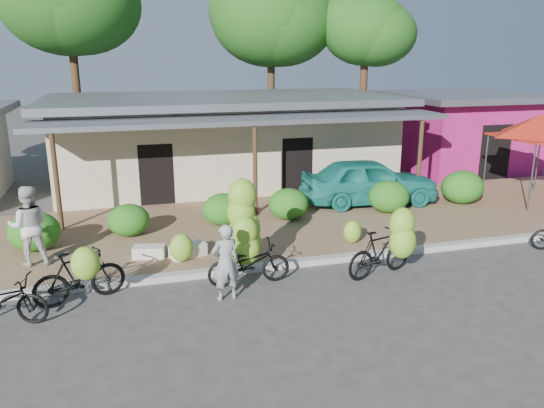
{
  "coord_description": "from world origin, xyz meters",
  "views": [
    {
      "loc": [
        -3.87,
        -9.07,
        4.8
      ],
      "look_at": [
        -0.28,
        3.29,
        1.2
      ],
      "focal_mm": 35.0,
      "sensor_mm": 36.0,
      "label": 1
    }
  ],
  "objects_px": {
    "red_canopy": "(541,126)",
    "vendor": "(226,262)",
    "tree_center_right": "(267,16)",
    "bystander": "(29,226)",
    "tree_near_right": "(361,28)",
    "bike_center": "(245,241)",
    "teal_van": "(369,181)",
    "sack_far": "(149,252)",
    "bike_right": "(386,247)",
    "sack_near": "(188,251)",
    "bike_left": "(80,275)"
  },
  "relations": [
    {
      "from": "tree_near_right",
      "to": "sack_far",
      "type": "bearing_deg",
      "value": -133.26
    },
    {
      "from": "sack_far",
      "to": "teal_van",
      "type": "distance_m",
      "value": 7.84
    },
    {
      "from": "red_canopy",
      "to": "bystander",
      "type": "distance_m",
      "value": 15.52
    },
    {
      "from": "tree_center_right",
      "to": "bystander",
      "type": "height_order",
      "value": "tree_center_right"
    },
    {
      "from": "red_canopy",
      "to": "vendor",
      "type": "height_order",
      "value": "red_canopy"
    },
    {
      "from": "vendor",
      "to": "bystander",
      "type": "relative_size",
      "value": 0.86
    },
    {
      "from": "sack_near",
      "to": "bystander",
      "type": "relative_size",
      "value": 0.45
    },
    {
      "from": "bike_right",
      "to": "bystander",
      "type": "relative_size",
      "value": 1.01
    },
    {
      "from": "bike_left",
      "to": "sack_far",
      "type": "bearing_deg",
      "value": -54.0
    },
    {
      "from": "tree_center_right",
      "to": "teal_van",
      "type": "relative_size",
      "value": 1.99
    },
    {
      "from": "tree_center_right",
      "to": "bike_right",
      "type": "distance_m",
      "value": 16.97
    },
    {
      "from": "tree_center_right",
      "to": "sack_near",
      "type": "xyz_separation_m",
      "value": [
        -5.78,
        -13.58,
        -6.37
      ]
    },
    {
      "from": "bike_left",
      "to": "bystander",
      "type": "distance_m",
      "value": 2.55
    },
    {
      "from": "bike_right",
      "to": "bike_center",
      "type": "bearing_deg",
      "value": 58.92
    },
    {
      "from": "red_canopy",
      "to": "sack_far",
      "type": "height_order",
      "value": "red_canopy"
    },
    {
      "from": "bike_right",
      "to": "vendor",
      "type": "bearing_deg",
      "value": 74.92
    },
    {
      "from": "bike_left",
      "to": "bystander",
      "type": "xyz_separation_m",
      "value": [
        -1.19,
        2.21,
        0.44
      ]
    },
    {
      "from": "bike_center",
      "to": "teal_van",
      "type": "xyz_separation_m",
      "value": [
        5.24,
        4.6,
        -0.02
      ]
    },
    {
      "from": "tree_near_right",
      "to": "red_canopy",
      "type": "height_order",
      "value": "tree_near_right"
    },
    {
      "from": "tree_center_right",
      "to": "red_canopy",
      "type": "distance_m",
      "value": 13.62
    },
    {
      "from": "bystander",
      "to": "red_canopy",
      "type": "bearing_deg",
      "value": -175.27
    },
    {
      "from": "tree_center_right",
      "to": "teal_van",
      "type": "bearing_deg",
      "value": -87.0
    },
    {
      "from": "bystander",
      "to": "bike_left",
      "type": "bearing_deg",
      "value": 117.34
    },
    {
      "from": "bystander",
      "to": "bike_center",
      "type": "bearing_deg",
      "value": 156.04
    },
    {
      "from": "tree_near_right",
      "to": "teal_van",
      "type": "relative_size",
      "value": 1.73
    },
    {
      "from": "bike_center",
      "to": "red_canopy",
      "type": "bearing_deg",
      "value": -72.09
    },
    {
      "from": "bike_left",
      "to": "sack_far",
      "type": "distance_m",
      "value": 2.4
    },
    {
      "from": "teal_van",
      "to": "sack_far",
      "type": "bearing_deg",
      "value": 116.94
    },
    {
      "from": "tree_center_right",
      "to": "sack_near",
      "type": "height_order",
      "value": "tree_center_right"
    },
    {
      "from": "sack_near",
      "to": "bystander",
      "type": "height_order",
      "value": "bystander"
    },
    {
      "from": "tree_center_right",
      "to": "sack_near",
      "type": "bearing_deg",
      "value": -113.07
    },
    {
      "from": "bike_right",
      "to": "bystander",
      "type": "xyz_separation_m",
      "value": [
        -7.62,
        2.78,
        0.33
      ]
    },
    {
      "from": "red_canopy",
      "to": "bike_left",
      "type": "distance_m",
      "value": 14.8
    },
    {
      "from": "bystander",
      "to": "teal_van",
      "type": "relative_size",
      "value": 0.42
    },
    {
      "from": "bike_center",
      "to": "bike_right",
      "type": "relative_size",
      "value": 1.19
    },
    {
      "from": "tree_center_right",
      "to": "vendor",
      "type": "bearing_deg",
      "value": -108.5
    },
    {
      "from": "tree_near_right",
      "to": "bike_center",
      "type": "relative_size",
      "value": 3.4
    },
    {
      "from": "tree_near_right",
      "to": "tree_center_right",
      "type": "bearing_deg",
      "value": 153.43
    },
    {
      "from": "tree_center_right",
      "to": "bystander",
      "type": "bearing_deg",
      "value": -125.53
    },
    {
      "from": "tree_near_right",
      "to": "bike_center",
      "type": "bearing_deg",
      "value": -123.75
    },
    {
      "from": "tree_near_right",
      "to": "bike_center",
      "type": "xyz_separation_m",
      "value": [
        -8.69,
        -13.01,
        -5.16
      ]
    },
    {
      "from": "tree_near_right",
      "to": "sack_far",
      "type": "height_order",
      "value": "tree_near_right"
    },
    {
      "from": "bike_left",
      "to": "tree_near_right",
      "type": "bearing_deg",
      "value": -59.27
    },
    {
      "from": "bike_center",
      "to": "bike_right",
      "type": "xyz_separation_m",
      "value": [
        2.99,
        -0.81,
        -0.16
      ]
    },
    {
      "from": "teal_van",
      "to": "red_canopy",
      "type": "bearing_deg",
      "value": -96.59
    },
    {
      "from": "vendor",
      "to": "bystander",
      "type": "distance_m",
      "value": 4.91
    },
    {
      "from": "red_canopy",
      "to": "bike_center",
      "type": "distance_m",
      "value": 11.42
    },
    {
      "from": "red_canopy",
      "to": "vendor",
      "type": "xyz_separation_m",
      "value": [
        -11.36,
        -4.36,
        -1.81
      ]
    },
    {
      "from": "sack_far",
      "to": "tree_near_right",
      "type": "bearing_deg",
      "value": 46.74
    },
    {
      "from": "bike_left",
      "to": "sack_near",
      "type": "height_order",
      "value": "bike_left"
    }
  ]
}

